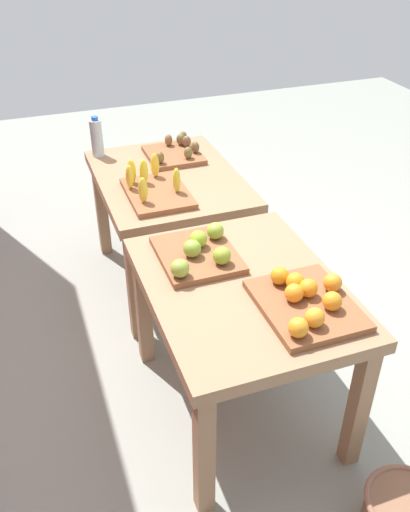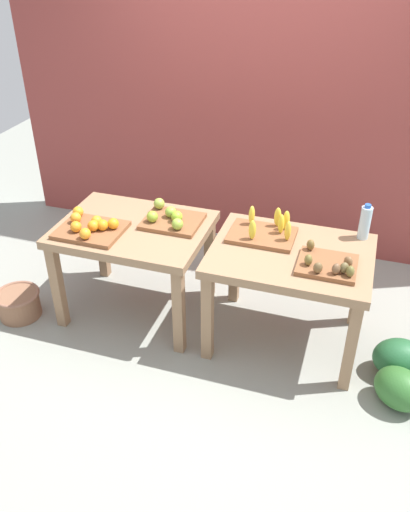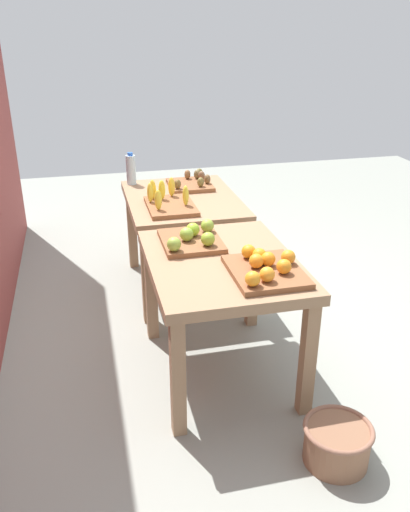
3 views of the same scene
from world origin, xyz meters
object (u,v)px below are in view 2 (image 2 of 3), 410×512
kiwi_bin (328,264)px  display_table_left (134,239)px  orange_bin (91,227)px  wicker_basket (19,303)px  display_table_right (290,265)px  banana_crate (265,231)px  water_bottle (365,222)px  apple_bin (170,219)px

kiwi_bin → display_table_left: bearing=174.8°
orange_bin → wicker_basket: size_ratio=1.33×
display_table_right → wicker_basket: (-1.94, -0.35, -0.52)m
banana_crate → water_bottle: 0.66m
orange_bin → banana_crate: size_ratio=1.00×
display_table_right → kiwi_bin: 0.31m
water_bottle → banana_crate: bearing=-163.4°
water_bottle → wicker_basket: water_bottle is taller
orange_bin → banana_crate: bearing=14.9°
orange_bin → kiwi_bin: bearing=1.6°
orange_bin → wicker_basket: 0.90m
display_table_right → kiwi_bin: kiwi_bin is taller
banana_crate → wicker_basket: 1.92m
apple_bin → banana_crate: banana_crate is taller
orange_bin → apple_bin: 0.55m
display_table_right → wicker_basket: bearing=-169.8°
water_bottle → wicker_basket: (-2.37, -0.67, -0.74)m
display_table_right → banana_crate: size_ratio=2.36×
display_table_right → banana_crate: (-0.21, 0.14, 0.15)m
banana_crate → kiwi_bin: (0.45, -0.26, -0.01)m
display_table_right → wicker_basket: size_ratio=3.13×
water_bottle → orange_bin: bearing=-164.5°
display_table_left → wicker_basket: display_table_left is taller
display_table_left → kiwi_bin: kiwi_bin is taller
display_table_left → display_table_right: size_ratio=1.00×
orange_bin → water_bottle: (1.77, 0.49, 0.08)m
display_table_right → banana_crate: banana_crate is taller
banana_crate → apple_bin: bearing=-178.1°
display_table_right → apple_bin: (-0.88, 0.11, 0.14)m
display_table_right → apple_bin: bearing=172.6°
apple_bin → wicker_basket: bearing=-156.5°
orange_bin → wicker_basket: bearing=-162.9°
display_table_left → water_bottle: bearing=11.9°
kiwi_bin → wicker_basket: (-2.19, -0.23, -0.65)m
kiwi_bin → water_bottle: water_bottle is taller
orange_bin → wicker_basket: (-0.59, -0.18, -0.66)m
orange_bin → wicker_basket: orange_bin is taller
kiwi_bin → banana_crate: bearing=150.1°
orange_bin → water_bottle: bearing=15.5°
wicker_basket → display_table_right: bearing=10.2°
display_table_right → kiwi_bin: size_ratio=2.89×
kiwi_bin → water_bottle: (0.18, 0.45, 0.09)m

